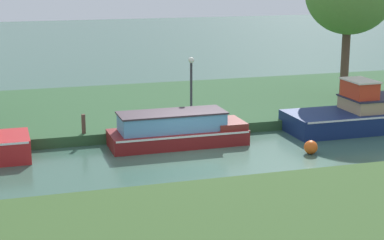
{
  "coord_description": "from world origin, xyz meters",
  "views": [
    {
      "loc": [
        -6.37,
        -20.79,
        6.46
      ],
      "look_at": [
        0.39,
        1.2,
        0.9
      ],
      "focal_mm": 59.35,
      "sensor_mm": 36.0,
      "label": 1
    }
  ],
  "objects_px": {
    "maroon_barge": "(177,130)",
    "lamp_post": "(191,79)",
    "mooring_post_far": "(354,105)",
    "channel_buoy": "(311,147)",
    "mooring_post_near": "(84,124)"
  },
  "relations": [
    {
      "from": "lamp_post",
      "to": "mooring_post_far",
      "type": "xyz_separation_m",
      "value": [
        6.91,
        -1.12,
        -1.26
      ]
    },
    {
      "from": "mooring_post_near",
      "to": "maroon_barge",
      "type": "bearing_deg",
      "value": -18.97
    },
    {
      "from": "mooring_post_far",
      "to": "channel_buoy",
      "type": "relative_size",
      "value": 1.49
    },
    {
      "from": "mooring_post_near",
      "to": "mooring_post_far",
      "type": "height_order",
      "value": "mooring_post_far"
    },
    {
      "from": "maroon_barge",
      "to": "lamp_post",
      "type": "xyz_separation_m",
      "value": [
        1.23,
        2.26,
        1.47
      ]
    },
    {
      "from": "mooring_post_far",
      "to": "channel_buoy",
      "type": "distance_m",
      "value": 5.46
    },
    {
      "from": "maroon_barge",
      "to": "lamp_post",
      "type": "distance_m",
      "value": 2.97
    },
    {
      "from": "mooring_post_far",
      "to": "lamp_post",
      "type": "bearing_deg",
      "value": 170.75
    },
    {
      "from": "maroon_barge",
      "to": "channel_buoy",
      "type": "height_order",
      "value": "maroon_barge"
    },
    {
      "from": "maroon_barge",
      "to": "channel_buoy",
      "type": "relative_size",
      "value": 10.36
    },
    {
      "from": "lamp_post",
      "to": "maroon_barge",
      "type": "bearing_deg",
      "value": -118.57
    },
    {
      "from": "maroon_barge",
      "to": "mooring_post_near",
      "type": "distance_m",
      "value": 3.51
    },
    {
      "from": "lamp_post",
      "to": "mooring_post_near",
      "type": "bearing_deg",
      "value": -166.11
    },
    {
      "from": "mooring_post_near",
      "to": "mooring_post_far",
      "type": "bearing_deg",
      "value": 0.0
    },
    {
      "from": "mooring_post_far",
      "to": "channel_buoy",
      "type": "height_order",
      "value": "mooring_post_far"
    }
  ]
}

